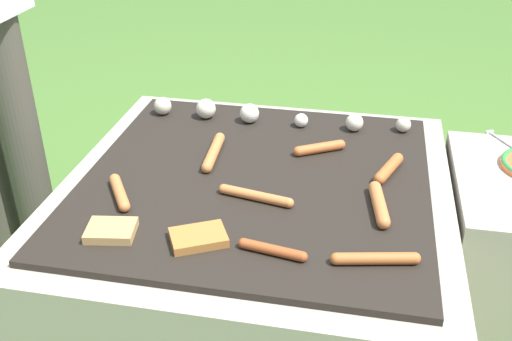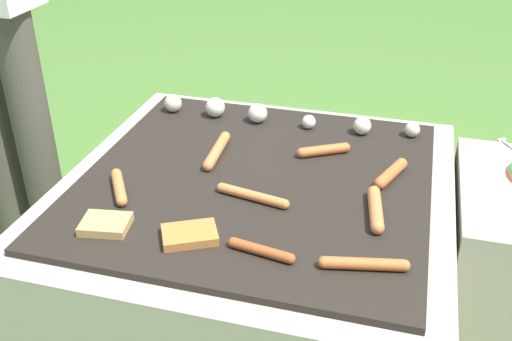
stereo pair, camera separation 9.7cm
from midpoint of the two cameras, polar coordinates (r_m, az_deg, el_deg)
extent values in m
plane|color=#47702D|center=(1.75, -1.62, -11.87)|extent=(14.00, 14.00, 0.00)
cube|color=#A89E8C|center=(1.63, -1.72, -6.94)|extent=(0.98, 0.98, 0.38)
cube|color=black|center=(1.52, -1.83, -0.98)|extent=(0.86, 0.86, 0.02)
cylinder|color=#4C473D|center=(1.86, -22.74, 2.28)|extent=(0.11, 0.11, 0.75)
cylinder|color=#C6753D|center=(1.62, -5.79, 1.74)|extent=(0.04, 0.17, 0.03)
sphere|color=#C6753D|center=(1.69, -5.12, 3.11)|extent=(0.03, 0.03, 0.03)
sphere|color=#C6753D|center=(1.54, -6.52, 0.24)|extent=(0.03, 0.03, 0.03)
cylinder|color=#C6753D|center=(1.42, -1.99, -2.45)|extent=(0.17, 0.05, 0.02)
sphere|color=#C6753D|center=(1.45, -5.02, -1.78)|extent=(0.02, 0.02, 0.02)
sphere|color=#C6753D|center=(1.40, 1.17, -3.14)|extent=(0.02, 0.02, 0.02)
cylinder|color=#B7602D|center=(1.64, 4.39, 2.13)|extent=(0.12, 0.09, 0.03)
sphere|color=#B7602D|center=(1.61, 2.33, 1.81)|extent=(0.03, 0.03, 0.03)
sphere|color=#B7602D|center=(1.66, 6.39, 2.45)|extent=(0.03, 0.03, 0.03)
cylinder|color=#C6753D|center=(1.48, -14.73, -2.06)|extent=(0.09, 0.13, 0.03)
sphere|color=#C6753D|center=(1.42, -14.35, -3.37)|extent=(0.03, 0.03, 0.03)
sphere|color=#C6753D|center=(1.54, -15.08, -0.83)|extent=(0.03, 0.03, 0.03)
cylinder|color=#B7602D|center=(1.56, 10.80, 0.16)|extent=(0.07, 0.13, 0.03)
sphere|color=#B7602D|center=(1.50, 9.87, -0.84)|extent=(0.03, 0.03, 0.03)
sphere|color=#B7602D|center=(1.61, 11.67, 1.10)|extent=(0.03, 0.03, 0.03)
cylinder|color=#B7602D|center=(1.24, 9.10, -8.33)|extent=(0.16, 0.06, 0.03)
sphere|color=#B7602D|center=(1.23, 5.39, -8.42)|extent=(0.03, 0.03, 0.03)
sphere|color=#B7602D|center=(1.26, 12.73, -8.21)|extent=(0.03, 0.03, 0.03)
cylinder|color=#C6753D|center=(1.40, 9.71, -3.21)|extent=(0.05, 0.15, 0.03)
sphere|color=#C6753D|center=(1.47, 9.40, -1.64)|extent=(0.03, 0.03, 0.03)
sphere|color=#C6753D|center=(1.34, 10.05, -4.93)|extent=(0.03, 0.03, 0.03)
cylinder|color=#A34C23|center=(1.25, -0.67, -7.61)|extent=(0.13, 0.04, 0.02)
sphere|color=#A34C23|center=(1.23, 2.18, -8.26)|extent=(0.02, 0.02, 0.02)
sphere|color=#A34C23|center=(1.27, -3.42, -6.97)|extent=(0.02, 0.02, 0.02)
cube|color=tan|center=(1.36, -15.66, -5.57)|extent=(0.12, 0.10, 0.02)
cube|color=#B27033|center=(1.30, -7.66, -6.39)|extent=(0.14, 0.13, 0.02)
sphere|color=beige|center=(1.88, -10.35, 6.05)|extent=(0.05, 0.05, 0.05)
sphere|color=beige|center=(1.84, -6.31, 5.86)|extent=(0.06, 0.06, 0.06)
sphere|color=silver|center=(1.80, -2.17, 5.45)|extent=(0.06, 0.06, 0.06)
sphere|color=silver|center=(1.78, 2.76, 4.78)|extent=(0.04, 0.04, 0.04)
sphere|color=beige|center=(1.76, 7.81, 4.53)|extent=(0.05, 0.05, 0.05)
sphere|color=beige|center=(1.78, 12.35, 4.26)|extent=(0.04, 0.04, 0.04)
cylinder|color=silver|center=(1.79, 21.74, 2.13)|extent=(0.10, 0.17, 0.01)
cube|color=silver|center=(1.85, 19.98, 3.44)|extent=(0.02, 0.02, 0.01)
camera|label=1|loc=(0.05, -91.84, -1.06)|focal=42.00mm
camera|label=2|loc=(0.05, 88.16, 1.06)|focal=42.00mm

